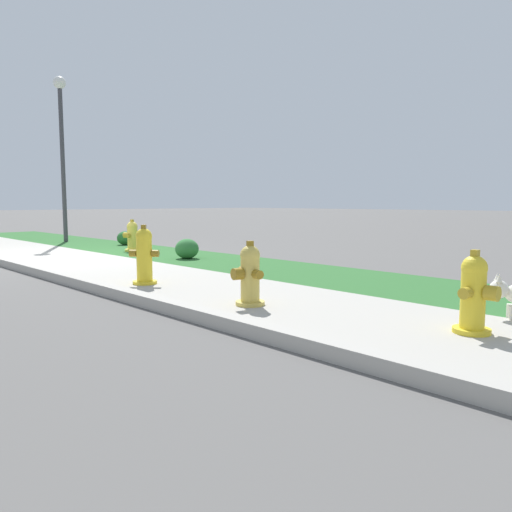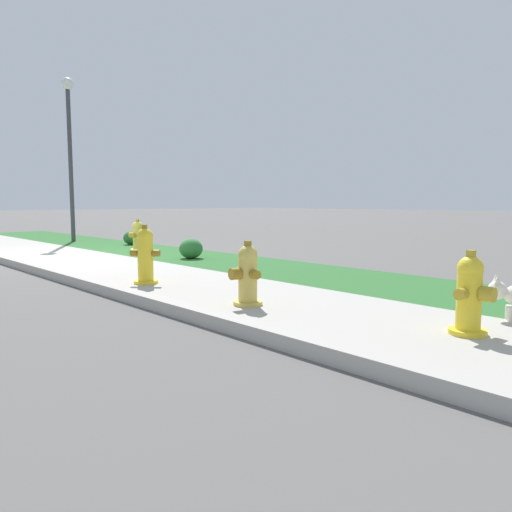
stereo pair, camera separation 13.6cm
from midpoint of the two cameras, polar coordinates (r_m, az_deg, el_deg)
ground_plane at (r=10.39m, az=-21.34°, el=-0.09°), size 120.00×120.00×0.00m
sidewalk_pavement at (r=10.39m, az=-21.34°, el=-0.06°), size 18.00×2.01×0.01m
grass_verge at (r=11.22m, az=-12.04°, el=0.66°), size 18.00×1.88×0.01m
fire_hydrant_across_street at (r=11.07m, az=-13.03°, el=2.24°), size 0.38×0.40×0.69m
fire_hydrant_mid_block at (r=6.56m, az=-11.95°, el=0.04°), size 0.35×0.35×0.77m
fire_hydrant_by_grass_verge at (r=4.33m, az=24.08°, el=-4.13°), size 0.34×0.37×0.68m
fire_hydrant_far_end at (r=5.07m, az=-0.24°, el=-2.23°), size 0.38×0.35×0.67m
street_lamp at (r=14.34m, az=-20.30°, el=13.04°), size 0.32×0.32×4.29m
shrub_bush_far_verge at (r=9.42m, az=-7.03°, el=0.84°), size 0.44×0.44×0.38m
shrub_bush_near_lamp at (r=12.76m, az=-13.74°, el=2.02°), size 0.40×0.40×0.34m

